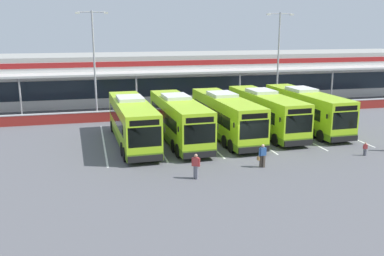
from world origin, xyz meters
name	(u,v)px	position (x,y,z in m)	size (l,w,h in m)	color
ground_plane	(250,155)	(0.00, 0.00, 0.00)	(200.00, 200.00, 0.00)	#56565B
terminal_building	(176,76)	(0.00, 26.91, 3.01)	(70.00, 13.00, 6.00)	silver
red_barrier_wall	(200,112)	(0.00, 14.50, 0.56)	(60.00, 0.40, 1.10)	maroon
coach_bus_leftmost	(132,123)	(-8.17, 5.28, 1.79)	(3.25, 12.23, 3.78)	#9ED11E
coach_bus_left_centre	(179,120)	(-4.30, 5.27, 1.79)	(3.25, 12.23, 3.78)	#9ED11E
coach_bus_centre	(226,117)	(-0.09, 5.58, 1.79)	(3.25, 12.23, 3.78)	#9ED11E
coach_bus_right_centre	(265,113)	(3.98, 6.48, 1.79)	(3.25, 12.23, 3.78)	#9ED11E
coach_bus_rightmost	(306,110)	(8.18, 6.74, 1.79)	(3.25, 12.23, 3.78)	#9ED11E
bay_stripe_far_west	(104,143)	(-10.50, 6.00, 0.00)	(0.14, 13.00, 0.01)	silver
bay_stripe_west	(154,140)	(-6.30, 6.00, 0.00)	(0.14, 13.00, 0.01)	silver
bay_stripe_mid_west	(202,137)	(-2.10, 6.00, 0.00)	(0.14, 13.00, 0.01)	silver
bay_stripe_centre	(247,134)	(2.10, 6.00, 0.00)	(0.14, 13.00, 0.01)	silver
bay_stripe_mid_east	(290,132)	(6.30, 6.00, 0.00)	(0.14, 13.00, 0.01)	silver
bay_stripe_east	(331,129)	(10.50, 6.00, 0.00)	(0.14, 13.00, 0.01)	silver
pedestrian_with_handbag	(262,155)	(-0.24, -2.90, 0.86)	(0.62, 0.30, 1.62)	#4C4238
pedestrian_child	(365,148)	(8.31, -2.20, 0.54)	(0.33, 0.23, 1.00)	slate
pedestrian_approaching_bus	(196,165)	(-5.19, -4.01, 0.87)	(0.50, 0.41, 1.62)	slate
lamp_post_west	(94,58)	(-10.75, 16.54, 6.29)	(3.24, 0.28, 11.00)	#9E9EA3
lamp_post_centre	(278,55)	(9.89, 16.83, 6.29)	(3.24, 0.28, 11.00)	#9E9EA3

